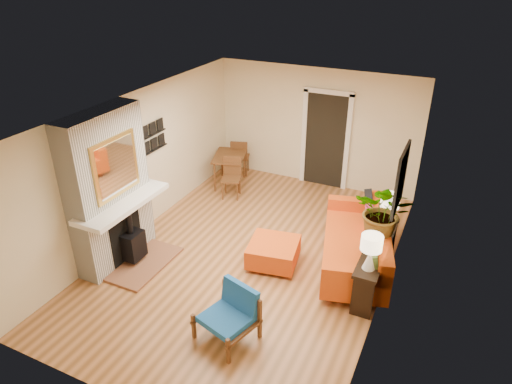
# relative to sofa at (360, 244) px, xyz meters

# --- Properties ---
(room_shell) EXTENTS (6.50, 6.50, 6.50)m
(room_shell) POSITION_rel_sofa_xyz_m (-1.13, 2.08, 0.84)
(room_shell) COLOR #B87747
(room_shell) RESTS_ON ground
(fireplace) EXTENTS (1.09, 1.68, 2.60)m
(fireplace) POSITION_rel_sofa_xyz_m (-3.74, -1.56, 0.84)
(fireplace) COLOR white
(fireplace) RESTS_ON ground
(sofa) EXTENTS (1.56, 2.51, 0.92)m
(sofa) POSITION_rel_sofa_xyz_m (0.00, 0.00, 0.00)
(sofa) COLOR silver
(sofa) RESTS_ON ground
(ottoman) EXTENTS (0.91, 0.91, 0.40)m
(ottoman) POSITION_rel_sofa_xyz_m (-1.31, -0.59, -0.17)
(ottoman) COLOR silver
(ottoman) RESTS_ON ground
(blue_chair) EXTENTS (0.87, 0.85, 0.73)m
(blue_chair) POSITION_rel_sofa_xyz_m (-1.18, -2.31, -0.01)
(blue_chair) COLOR brown
(blue_chair) RESTS_ON ground
(dining_table) EXTENTS (1.02, 1.65, 0.87)m
(dining_table) POSITION_rel_sofa_xyz_m (-3.32, 1.79, 0.17)
(dining_table) COLOR brown
(dining_table) RESTS_ON ground
(console_table) EXTENTS (0.34, 1.85, 0.72)m
(console_table) POSITION_rel_sofa_xyz_m (0.33, -0.39, 0.17)
(console_table) COLOR black
(console_table) RESTS_ON ground
(lamp_near) EXTENTS (0.30, 0.30, 0.54)m
(lamp_near) POSITION_rel_sofa_xyz_m (0.33, -1.05, 0.66)
(lamp_near) COLOR white
(lamp_near) RESTS_ON console_table
(lamp_far) EXTENTS (0.30, 0.30, 0.54)m
(lamp_far) POSITION_rel_sofa_xyz_m (0.33, 0.28, 0.66)
(lamp_far) COLOR white
(lamp_far) RESTS_ON console_table
(houseplant) EXTENTS (0.86, 0.75, 0.93)m
(houseplant) POSITION_rel_sofa_xyz_m (0.32, -0.18, 0.79)
(houseplant) COLOR #1E5919
(houseplant) RESTS_ON console_table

